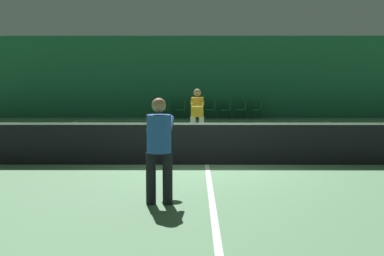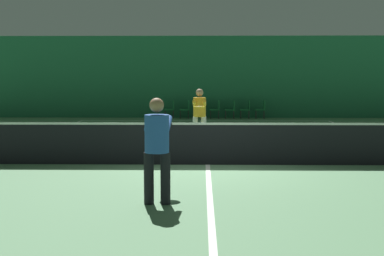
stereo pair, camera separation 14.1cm
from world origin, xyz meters
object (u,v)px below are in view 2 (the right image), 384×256
Objects in this scene: tennis_net at (208,142)px; courtside_chair_2 at (201,108)px; courtside_chair_4 at (231,108)px; courtside_chair_3 at (216,108)px; courtside_chair_0 at (171,108)px; courtside_chair_1 at (186,108)px; player_near at (157,142)px; player_far at (200,112)px; courtside_chair_5 at (246,108)px; courtside_chair_6 at (262,108)px.

tennis_net is 14.29× the size of courtside_chair_2.
courtside_chair_4 is (1.42, 0.00, 0.00)m from courtside_chair_2.
tennis_net is at bearing -2.35° from courtside_chair_3.
courtside_chair_0 and courtside_chair_2 have the same top height.
player_near is at bearing 0.19° from courtside_chair_1.
player_far is 9.32m from courtside_chair_2.
courtside_chair_0 is at bearing -90.00° from courtside_chair_5.
courtside_chair_1 is 1.00× the size of courtside_chair_3.
courtside_chair_5 is (3.54, 0.00, 0.00)m from courtside_chair_0.
courtside_chair_6 is at bearing 90.00° from courtside_chair_0.
courtside_chair_5 is 0.71m from courtside_chair_6.
tennis_net is at bearing 6.89° from courtside_chair_0.
player_near is at bearing -9.38° from courtside_chair_5.
courtside_chair_2 is 1.00× the size of courtside_chair_5.
courtside_chair_3 is at bearing 90.00° from courtside_chair_2.
courtside_chair_6 is (3.54, 0.00, 0.00)m from courtside_chair_1.
courtside_chair_0 and courtside_chair_5 have the same top height.
courtside_chair_6 is (2.87, 9.31, -0.45)m from player_far.
courtside_chair_1 is (0.71, 0.00, 0.00)m from courtside_chair_0.
tennis_net is 14.29× the size of courtside_chair_3.
tennis_net reaches higher than courtside_chair_1.
courtside_chair_0 is at bearing -90.00° from courtside_chair_2.
player_near is at bearing 2.60° from courtside_chair_0.
courtside_chair_1 and courtside_chair_5 have the same top height.
courtside_chair_3 is at bearing 175.76° from player_far.
courtside_chair_5 is (1.42, 0.00, 0.00)m from courtside_chair_3.
courtside_chair_3 is 1.00× the size of courtside_chair_6.
courtside_chair_2 is 2.13m from courtside_chair_5.
courtside_chair_5 is at bearing 90.00° from courtside_chair_4.
courtside_chair_6 is at bearing -10.59° from player_near.
courtside_chair_6 is (3.49, 16.82, -0.48)m from player_near.
player_far is at bearing -4.55° from courtside_chair_3.
courtside_chair_4 is (2.07, 16.82, -0.48)m from player_near.
courtside_chair_3 is at bearing 90.00° from courtside_chair_1.
courtside_chair_3 is 1.42m from courtside_chair_5.
courtside_chair_0 and courtside_chair_4 have the same top height.
tennis_net is 13.25m from courtside_chair_0.
courtside_chair_1 is 1.42m from courtside_chair_3.
courtside_chair_3 is at bearing -90.00° from courtside_chair_5.
courtside_chair_6 is at bearing 90.00° from courtside_chair_4.
player_near reaches higher than courtside_chair_6.
courtside_chair_6 is (1.42, 0.00, 0.00)m from courtside_chair_4.
courtside_chair_0 is 3.54m from courtside_chair_5.
player_near is at bearing -4.63° from courtside_chair_3.
courtside_chair_0 is 0.71m from courtside_chair_1.
courtside_chair_0 and courtside_chair_6 have the same top height.
courtside_chair_4 is 1.42m from courtside_chair_6.
tennis_net reaches higher than courtside_chair_0.
courtside_chair_6 is at bearing 90.00° from courtside_chair_3.
player_far reaches higher than courtside_chair_1.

